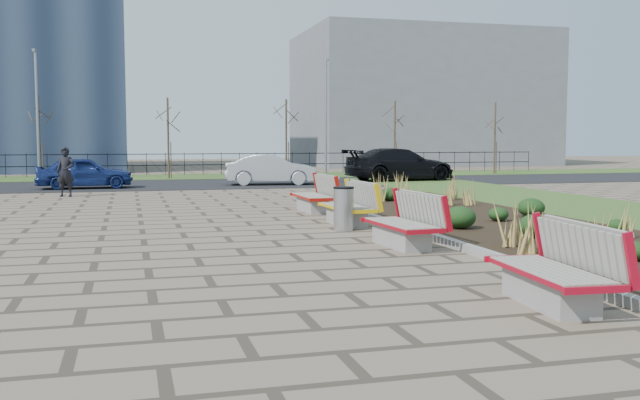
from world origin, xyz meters
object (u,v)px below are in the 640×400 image
object	(u,v)px
bench_d	(313,194)
lamp_east	(326,119)
bench_c	(346,204)
car_black	(400,164)
bench_a	(549,266)
bench_b	(401,221)
lamp_west	(37,117)
car_blue	(85,173)
pedestrian	(66,172)
car_silver	(271,170)
litter_bin	(344,209)

from	to	relation	value
bench_d	lamp_east	world-z (taller)	lamp_east
bench_c	car_black	distance (m)	17.45
bench_d	car_black	world-z (taller)	car_black
car_black	lamp_east	bearing A→B (deg)	26.38
bench_a	bench_d	size ratio (longest dim) A/B	1.00
bench_d	car_black	distance (m)	14.64
bench_b	bench_d	xyz separation A→B (m)	(0.00, 6.65, 0.00)
lamp_west	lamp_east	world-z (taller)	same
car_blue	lamp_east	distance (m)	13.13
bench_c	pedestrian	xyz separation A→B (m)	(-7.06, 10.33, 0.37)
lamp_west	car_silver	bearing A→B (deg)	-27.65
bench_d	car_blue	bearing A→B (deg)	119.34
bench_d	litter_bin	world-z (taller)	bench_d
bench_a	lamp_east	xyz separation A→B (m)	(5.00, 28.19, 2.54)
car_silver	car_black	distance (m)	6.57
bench_a	lamp_west	size ratio (longest dim) A/B	0.35
bench_a	pedestrian	distance (m)	19.99
bench_a	bench_d	bearing A→B (deg)	94.48
bench_c	car_black	size ratio (longest dim) A/B	0.40
bench_a	bench_b	world-z (taller)	same
car_silver	lamp_east	distance (m)	6.99
bench_b	bench_d	world-z (taller)	same
bench_d	car_blue	xyz separation A→B (m)	(-6.64, 11.04, 0.16)
litter_bin	car_black	xyz separation A→B (m)	(7.87, 16.65, 0.31)
lamp_west	pedestrian	bearing A→B (deg)	-78.43
bench_b	lamp_east	size ratio (longest dim) A/B	0.35
bench_b	car_silver	bearing A→B (deg)	82.82
car_black	car_silver	bearing A→B (deg)	95.09
bench_d	lamp_east	bearing A→B (deg)	71.57
bench_a	lamp_west	distance (m)	29.70
bench_a	litter_bin	distance (m)	7.47
pedestrian	lamp_east	size ratio (longest dim) A/B	0.29
car_blue	car_black	size ratio (longest dim) A/B	0.71
car_blue	bench_a	bearing A→B (deg)	-165.92
bench_c	bench_b	bearing A→B (deg)	-91.58
litter_bin	car_blue	size ratio (longest dim) A/B	0.25
bench_b	car_black	bearing A→B (deg)	64.79
litter_bin	lamp_east	bearing A→B (deg)	75.54
bench_a	lamp_east	bearing A→B (deg)	84.42
bench_c	pedestrian	size ratio (longest dim) A/B	1.21
car_blue	lamp_west	world-z (taller)	lamp_west
litter_bin	bench_a	bearing A→B (deg)	-87.33
bench_c	litter_bin	xyz separation A→B (m)	(-0.35, -0.91, -0.02)
car_blue	lamp_west	xyz separation A→B (m)	(-2.36, 5.60, 2.38)
car_blue	car_silver	xyz separation A→B (m)	(7.70, 0.33, 0.02)
lamp_west	bench_a	bearing A→B (deg)	-72.29
bench_c	lamp_west	bearing A→B (deg)	112.84
lamp_east	bench_a	bearing A→B (deg)	-100.06
bench_c	car_blue	bearing A→B (deg)	113.45
car_black	bench_b	bearing A→B (deg)	153.28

